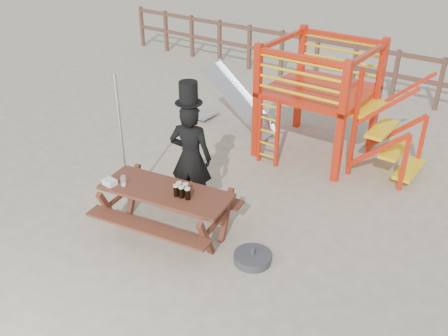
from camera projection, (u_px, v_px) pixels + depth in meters
ground at (184, 241)px, 7.03m from camera, size 60.00×60.00×0.00m
back_fence at (375, 66)px, 11.63m from camera, size 15.09×0.09×1.20m
playground_fort at (314, 97)px, 8.98m from camera, size 4.71×1.84×2.10m
picnic_table at (167, 206)px, 7.01m from camera, size 2.03×1.56×0.71m
man_with_hat at (191, 155)px, 7.34m from camera, size 0.74×0.61×2.05m
metal_pole at (122, 142)px, 7.42m from camera, size 0.05×0.05×2.10m
parasol_base at (253, 258)px, 6.63m from camera, size 0.51×0.51×0.21m
paper_bag at (110, 182)px, 6.98m from camera, size 0.19×0.15×0.08m
stout_pints at (182, 190)px, 6.70m from camera, size 0.26×0.18×0.17m
empty_glasses at (123, 181)px, 6.95m from camera, size 0.08×0.08×0.15m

